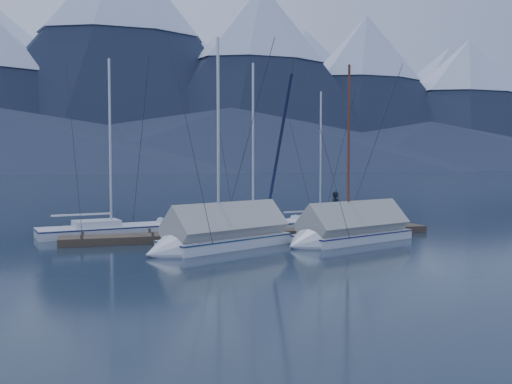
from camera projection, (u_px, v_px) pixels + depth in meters
The scene contains 10 objects.
ground at pixel (269, 243), 24.22m from camera, with size 1000.00×1000.00×0.00m, color black.
mountain_range at pixel (110, 85), 376.76m from camera, with size 877.00×584.00×150.50m.
dock at pixel (256, 235), 26.13m from camera, with size 18.00×1.50×0.54m.
mooring_posts at pixel (246, 231), 25.97m from camera, with size 15.12×1.52×0.35m.
sailboat_open_left at pixel (122, 231), 27.30m from camera, with size 7.52×3.60×9.60m.
sailboat_open_mid at pixel (262, 228), 28.72m from camera, with size 7.53×3.34×9.66m.
sailboat_open_right at pixel (326, 224), 30.66m from camera, with size 6.53×3.25×8.32m.
sailboat_covered_near at pixel (346, 232), 24.55m from camera, with size 7.13×4.36×8.89m.
sailboat_covered_far at pixel (216, 237), 22.67m from camera, with size 7.08×4.89×9.66m.
person at pixel (336, 209), 27.72m from camera, with size 0.66×0.43×1.80m, color black.
Camera 1 is at (-7.44, -22.89, 3.56)m, focal length 38.00 mm.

